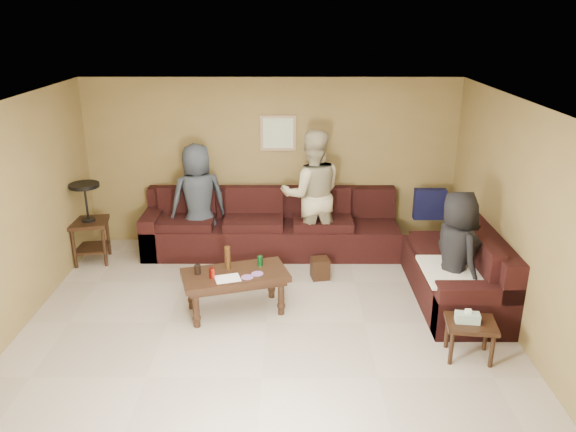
# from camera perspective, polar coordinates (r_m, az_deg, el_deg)

# --- Properties ---
(room) EXTENTS (5.60, 5.50, 2.50)m
(room) POSITION_cam_1_polar(r_m,az_deg,el_deg) (5.91, -2.45, 3.22)
(room) COLOR #B4A898
(room) RESTS_ON ground
(sectional_sofa) EXTENTS (4.65, 2.90, 0.97)m
(sectional_sofa) POSITION_cam_1_polar(r_m,az_deg,el_deg) (7.80, 4.16, -2.98)
(sectional_sofa) COLOR black
(sectional_sofa) RESTS_ON ground
(coffee_table) EXTENTS (1.34, 0.93, 0.79)m
(coffee_table) POSITION_cam_1_polar(r_m,az_deg,el_deg) (6.64, -5.43, -6.36)
(coffee_table) COLOR black
(coffee_table) RESTS_ON ground
(end_table_left) EXTENTS (0.59, 0.59, 1.16)m
(end_table_left) POSITION_cam_1_polar(r_m,az_deg,el_deg) (8.34, -19.59, -0.52)
(end_table_left) COLOR black
(end_table_left) RESTS_ON ground
(side_table_right) EXTENTS (0.54, 0.46, 0.55)m
(side_table_right) POSITION_cam_1_polar(r_m,az_deg,el_deg) (6.10, 18.00, -10.59)
(side_table_right) COLOR black
(side_table_right) RESTS_ON ground
(waste_bin) EXTENTS (0.27, 0.27, 0.28)m
(waste_bin) POSITION_cam_1_polar(r_m,az_deg,el_deg) (7.55, 3.27, -5.32)
(waste_bin) COLOR black
(waste_bin) RESTS_ON ground
(wall_art) EXTENTS (0.52, 0.04, 0.52)m
(wall_art) POSITION_cam_1_polar(r_m,az_deg,el_deg) (8.30, -1.02, 8.42)
(wall_art) COLOR #9F8163
(wall_art) RESTS_ON ground
(person_left) EXTENTS (0.94, 0.77, 1.64)m
(person_left) POSITION_cam_1_polar(r_m,az_deg,el_deg) (8.17, -9.09, 1.61)
(person_left) COLOR #2C333D
(person_left) RESTS_ON ground
(person_middle) EXTENTS (0.96, 0.78, 1.86)m
(person_middle) POSITION_cam_1_polar(r_m,az_deg,el_deg) (7.96, 2.46, 2.18)
(person_middle) COLOR tan
(person_middle) RESTS_ON ground
(person_right) EXTENTS (0.68, 0.85, 1.52)m
(person_right) POSITION_cam_1_polar(r_m,az_deg,el_deg) (6.69, 16.65, -3.83)
(person_right) COLOR black
(person_right) RESTS_ON ground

